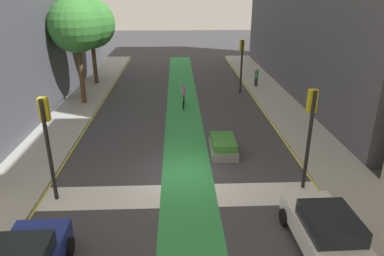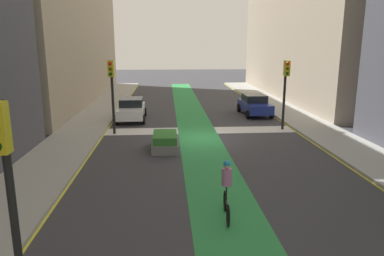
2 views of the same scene
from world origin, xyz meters
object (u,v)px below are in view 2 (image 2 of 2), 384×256
(traffic_signal_near_right, at_px, (112,83))
(median_planter, at_px, (165,142))
(traffic_signal_far_right, at_px, (5,171))
(car_white_right_near, at_px, (131,109))
(car_blue_left_near, at_px, (255,105))
(cyclist_in_lane, at_px, (227,188))
(traffic_signal_near_left, at_px, (286,82))

(traffic_signal_near_right, distance_m, median_planter, 5.43)
(traffic_signal_far_right, distance_m, car_white_right_near, 19.50)
(car_blue_left_near, xyz_separation_m, cyclist_in_lane, (4.97, 16.82, 0.17))
(car_blue_left_near, distance_m, cyclist_in_lane, 17.54)
(traffic_signal_near_right, xyz_separation_m, cyclist_in_lane, (-5.08, 11.26, -2.14))
(median_planter, bearing_deg, traffic_signal_near_right, -48.31)
(traffic_signal_near_right, height_order, car_white_right_near, traffic_signal_near_right)
(traffic_signal_near_right, distance_m, cyclist_in_lane, 12.54)
(traffic_signal_near_right, xyz_separation_m, car_white_right_near, (-0.68, -4.22, -2.31))
(traffic_signal_near_right, bearing_deg, traffic_signal_near_left, -177.53)
(cyclist_in_lane, xyz_separation_m, median_planter, (1.96, -7.75, -0.57))
(traffic_signal_near_right, height_order, traffic_signal_far_right, traffic_signal_near_right)
(car_white_right_near, xyz_separation_m, cyclist_in_lane, (-4.40, 15.48, 0.17))
(cyclist_in_lane, relative_size, median_planter, 0.80)
(traffic_signal_near_right, relative_size, car_blue_left_near, 1.05)
(traffic_signal_near_right, xyz_separation_m, traffic_signal_far_right, (-0.24, 15.14, -0.05))
(traffic_signal_far_right, bearing_deg, cyclist_in_lane, -141.34)
(traffic_signal_far_right, height_order, car_blue_left_near, traffic_signal_far_right)
(car_white_right_near, relative_size, car_blue_left_near, 1.00)
(car_white_right_near, xyz_separation_m, median_planter, (-2.45, 7.73, -0.40))
(median_planter, bearing_deg, car_blue_left_near, -127.35)
(cyclist_in_lane, bearing_deg, traffic_signal_far_right, 38.66)
(car_blue_left_near, bearing_deg, median_planter, 52.65)
(car_blue_left_near, xyz_separation_m, median_planter, (6.93, 9.08, -0.40))
(car_white_right_near, height_order, cyclist_in_lane, cyclist_in_lane)
(traffic_signal_near_left, xyz_separation_m, car_blue_left_near, (0.65, -5.10, -2.27))
(traffic_signal_near_left, xyz_separation_m, traffic_signal_far_right, (10.46, 15.60, -0.01))
(traffic_signal_near_right, bearing_deg, car_blue_left_near, -151.04)
(car_blue_left_near, bearing_deg, traffic_signal_far_right, 64.63)
(car_white_right_near, bearing_deg, traffic_signal_near_right, 80.83)
(traffic_signal_near_left, height_order, car_blue_left_near, traffic_signal_near_left)
(car_white_right_near, distance_m, cyclist_in_lane, 16.10)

